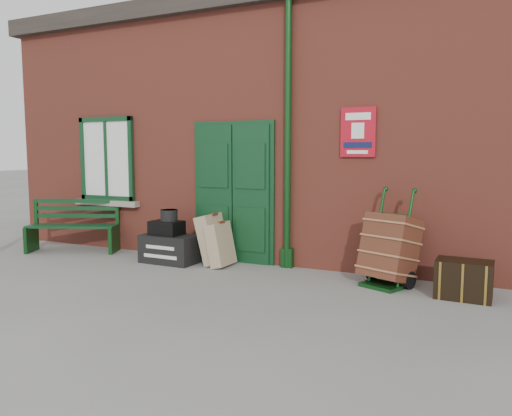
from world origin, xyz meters
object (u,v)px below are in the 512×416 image
Objects in this scene: bench at (74,224)px; porter_trolley at (389,249)px; houdini_trunk at (170,249)px; dark_trunk at (464,279)px.

bench is 5.54m from porter_trolley.
dark_trunk is (4.38, -0.11, 0.01)m from houdini_trunk.
bench is 1.80× the size of houdini_trunk.
houdini_trunk is at bearing -24.61° from bench.
porter_trolley is (3.45, 0.09, 0.27)m from houdini_trunk.
houdini_trunk is 4.38m from dark_trunk.
porter_trolley reaches higher than dark_trunk.
houdini_trunk is at bearing -155.79° from porter_trolley.
porter_trolley is at bearing -22.90° from bench.
porter_trolley is 1.97× the size of dark_trunk.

